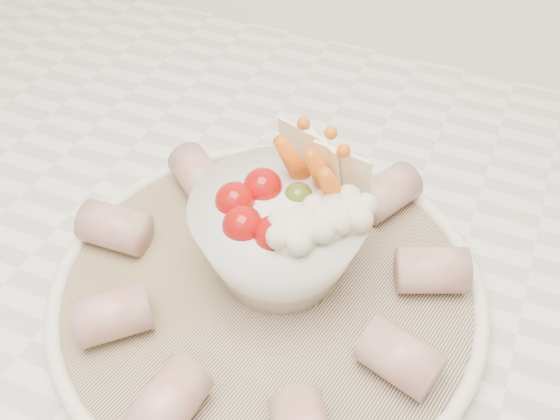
% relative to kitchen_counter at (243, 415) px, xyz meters
% --- Properties ---
extents(kitchen_counter, '(2.04, 0.62, 0.92)m').
position_rel_kitchen_counter_xyz_m(kitchen_counter, '(0.00, 0.00, 0.00)').
color(kitchen_counter, beige).
rests_on(kitchen_counter, ground).
extents(serving_platter, '(0.41, 0.41, 0.02)m').
position_rel_kitchen_counter_xyz_m(serving_platter, '(0.09, -0.10, 0.47)').
color(serving_platter, navy).
rests_on(serving_platter, kitchen_counter).
extents(veggie_bowl, '(0.14, 0.14, 0.12)m').
position_rel_kitchen_counter_xyz_m(veggie_bowl, '(0.10, -0.08, 0.52)').
color(veggie_bowl, white).
rests_on(veggie_bowl, serving_platter).
extents(cured_meat_rolls, '(0.31, 0.31, 0.04)m').
position_rel_kitchen_counter_xyz_m(cured_meat_rolls, '(0.09, -0.10, 0.49)').
color(cured_meat_rolls, '#A44B4B').
rests_on(cured_meat_rolls, serving_platter).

